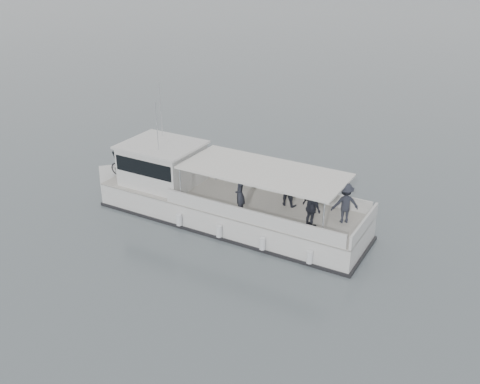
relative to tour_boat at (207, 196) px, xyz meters
The scene contains 2 objects.
ground 6.61m from the tour_boat, 31.87° to the left, with size 1400.00×1400.00×0.00m, color #566165.
tour_boat is the anchor object (origin of this frame).
Camera 1 is at (6.58, -22.07, 11.60)m, focal length 40.00 mm.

